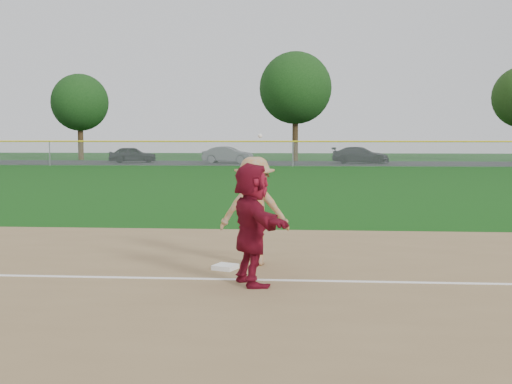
# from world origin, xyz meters

# --- Properties ---
(ground) EXTENTS (160.00, 160.00, 0.00)m
(ground) POSITION_xyz_m (0.00, 0.00, 0.00)
(ground) COLOR #0E410C
(ground) RESTS_ON ground
(foul_line) EXTENTS (60.00, 0.10, 0.01)m
(foul_line) POSITION_xyz_m (0.00, -0.80, 0.03)
(foul_line) COLOR white
(foul_line) RESTS_ON infield_dirt
(parking_asphalt) EXTENTS (120.00, 10.00, 0.01)m
(parking_asphalt) POSITION_xyz_m (0.00, 46.00, 0.01)
(parking_asphalt) COLOR black
(parking_asphalt) RESTS_ON ground
(first_base) EXTENTS (0.49, 0.49, 0.08)m
(first_base) POSITION_xyz_m (-0.45, 0.03, 0.06)
(first_base) COLOR white
(first_base) RESTS_ON infield_dirt
(base_runner) EXTENTS (1.30, 1.91, 1.98)m
(base_runner) POSITION_xyz_m (0.13, -1.12, 1.01)
(base_runner) COLOR maroon
(base_runner) RESTS_ON infield_dirt
(car_left) EXTENTS (4.61, 2.89, 1.46)m
(car_left) POSITION_xyz_m (-14.69, 45.95, 0.74)
(car_left) COLOR black
(car_left) RESTS_ON parking_asphalt
(car_mid) EXTENTS (4.65, 2.11, 1.48)m
(car_mid) POSITION_xyz_m (-5.90, 45.66, 0.75)
(car_mid) COLOR #5B5E63
(car_mid) RESTS_ON parking_asphalt
(car_right) EXTENTS (5.21, 2.50, 1.46)m
(car_right) POSITION_xyz_m (5.85, 45.89, 0.74)
(car_right) COLOR black
(car_right) RESTS_ON parking_asphalt
(first_base_play) EXTENTS (1.31, 0.77, 2.45)m
(first_base_play) POSITION_xyz_m (0.05, 0.53, 1.03)
(first_base_play) COLOR gray
(first_base_play) RESTS_ON infield_dirt
(outfield_fence) EXTENTS (110.00, 0.12, 110.00)m
(outfield_fence) POSITION_xyz_m (0.00, 40.00, 1.96)
(outfield_fence) COLOR #999EA0
(outfield_fence) RESTS_ON ground
(tree_1) EXTENTS (5.80, 5.80, 8.75)m
(tree_1) POSITION_xyz_m (-22.00, 53.00, 5.83)
(tree_1) COLOR #392715
(tree_1) RESTS_ON ground
(tree_2) EXTENTS (7.00, 7.00, 10.58)m
(tree_2) POSITION_xyz_m (0.00, 51.50, 7.06)
(tree_2) COLOR #332412
(tree_2) RESTS_ON ground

